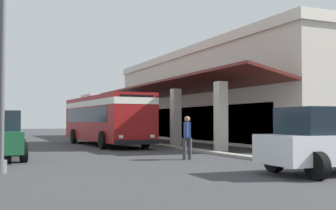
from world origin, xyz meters
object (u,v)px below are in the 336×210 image
Objects in this scene: pedestrian at (187,135)px; lot_light_pole at (3,32)px; transit_bus at (105,116)px; potted_palm at (113,131)px.

pedestrian is 0.22× the size of lot_light_pole.
lot_light_pole is at bearing -27.23° from transit_bus.
transit_bus reaches higher than pedestrian.
lot_light_pole is (13.23, -6.81, 2.40)m from transit_bus.
potted_palm is at bearing 161.22° from transit_bus.
lot_light_pole is (25.07, -10.84, 3.65)m from potted_palm.
pedestrian is (11.38, 0.32, -0.85)m from transit_bus.
transit_bus is 1.42× the size of lot_light_pole.
lot_light_pole is at bearing -23.37° from potted_palm.
pedestrian is 23.52m from potted_palm.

